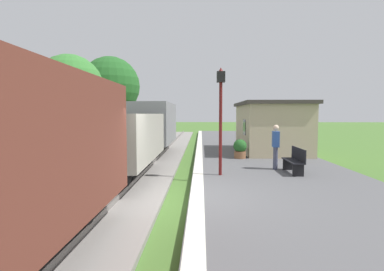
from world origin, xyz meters
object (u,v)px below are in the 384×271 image
object	(u,v)px
tree_trackside_far	(70,88)
potted_planter	(240,148)
station_hut	(270,127)
person_waiting	(276,145)
lamp_post_near	(221,101)
bench_down_platform	(247,136)
tree_field_left	(110,86)
bench_near_hut	(295,160)
freight_train	(118,136)

from	to	relation	value
tree_trackside_far	potted_planter	bearing A→B (deg)	-9.93
station_hut	person_waiting	xyz separation A→B (m)	(-1.04, -5.46, -0.47)
potted_planter	lamp_post_near	xyz separation A→B (m)	(-1.20, -4.01, 2.08)
station_hut	bench_down_platform	distance (m)	5.32
bench_down_platform	tree_field_left	world-z (taller)	tree_field_left
potted_planter	lamp_post_near	distance (m)	4.67
potted_planter	tree_trackside_far	distance (m)	9.49
person_waiting	lamp_post_near	bearing A→B (deg)	33.38
station_hut	bench_down_platform	bearing A→B (deg)	95.71
person_waiting	potted_planter	distance (m)	3.04
lamp_post_near	tree_field_left	bearing A→B (deg)	119.94
lamp_post_near	person_waiting	bearing A→B (deg)	28.18
bench_near_hut	lamp_post_near	bearing A→B (deg)	-170.86
bench_near_hut	lamp_post_near	xyz separation A→B (m)	(-2.71, -0.44, 2.08)
person_waiting	potted_planter	xyz separation A→B (m)	(-0.99, 2.83, -0.46)
station_hut	lamp_post_near	distance (m)	7.47
freight_train	bench_down_platform	world-z (taller)	freight_train
potted_planter	tree_field_left	distance (m)	14.06
freight_train	bench_down_platform	distance (m)	13.40
person_waiting	lamp_post_near	world-z (taller)	lamp_post_near
bench_near_hut	tree_trackside_far	world-z (taller)	tree_trackside_far
station_hut	tree_field_left	world-z (taller)	tree_field_left
person_waiting	potted_planter	world-z (taller)	person_waiting
freight_train	tree_trackside_far	distance (m)	7.20
station_hut	potted_planter	xyz separation A→B (m)	(-2.02, -2.63, -0.93)
freight_train	person_waiting	world-z (taller)	freight_train
person_waiting	potted_planter	bearing A→B (deg)	-65.60
lamp_post_near	tree_trackside_far	bearing A→B (deg)	144.02
station_hut	tree_field_left	xyz separation A→B (m)	(-11.23, 7.25, 2.97)
bench_near_hut	bench_down_platform	size ratio (longest dim) A/B	1.00
person_waiting	tree_field_left	bearing A→B (deg)	-46.11
bench_down_platform	bench_near_hut	bearing A→B (deg)	-90.00
person_waiting	tree_field_left	size ratio (longest dim) A/B	0.25
tree_trackside_far	lamp_post_near	bearing A→B (deg)	-35.98
station_hut	person_waiting	size ratio (longest dim) A/B	3.39
station_hut	tree_trackside_far	distance (m)	11.14
freight_train	tree_field_left	xyz separation A→B (m)	(-4.43, 13.85, 3.02)
lamp_post_near	tree_field_left	xyz separation A→B (m)	(-8.00, 13.89, 1.82)
lamp_post_near	tree_field_left	distance (m)	16.13
tree_trackside_far	tree_field_left	size ratio (longest dim) A/B	0.79
bench_near_hut	lamp_post_near	world-z (taller)	lamp_post_near
potted_planter	bench_near_hut	bearing A→B (deg)	-67.16
station_hut	lamp_post_near	xyz separation A→B (m)	(-3.23, -6.64, 1.15)
bench_down_platform	tree_field_left	bearing A→B (deg)	169.18
station_hut	bench_near_hut	distance (m)	6.29
potted_planter	tree_trackside_far	xyz separation A→B (m)	(-8.85, 1.55, 3.05)
bench_down_platform	person_waiting	size ratio (longest dim) A/B	0.88
station_hut	person_waiting	bearing A→B (deg)	-100.75
tree_field_left	bench_near_hut	bearing A→B (deg)	-51.49
lamp_post_near	tree_trackside_far	world-z (taller)	tree_trackside_far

